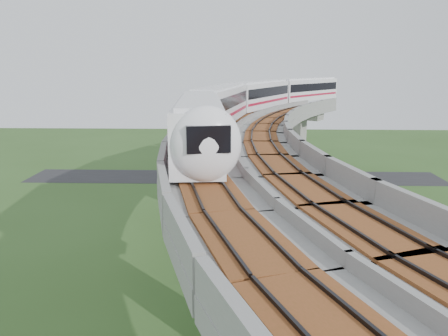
% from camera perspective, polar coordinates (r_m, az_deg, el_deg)
% --- Properties ---
extents(ground, '(160.00, 160.00, 0.00)m').
position_cam_1_polar(ground, '(35.77, 0.99, -13.28)').
color(ground, '#304F1F').
rests_on(ground, ground).
extents(dirt_lot, '(18.00, 26.00, 0.04)m').
position_cam_1_polar(dirt_lot, '(36.58, 24.15, -13.85)').
color(dirt_lot, gray).
rests_on(dirt_lot, ground).
extents(asphalt_road, '(60.00, 8.00, 0.03)m').
position_cam_1_polar(asphalt_road, '(64.03, 1.42, -1.20)').
color(asphalt_road, '#232326').
rests_on(asphalt_road, ground).
extents(viaduct, '(19.58, 73.98, 11.40)m').
position_cam_1_polar(viaduct, '(32.92, 7.76, 0.99)').
color(viaduct, '#99968E').
rests_on(viaduct, ground).
extents(metro_train, '(21.10, 58.79, 3.64)m').
position_cam_1_polar(metro_train, '(48.98, 4.63, 8.91)').
color(metro_train, silver).
rests_on(metro_train, ground).
extents(fence, '(3.87, 38.73, 1.50)m').
position_cam_1_polar(fence, '(36.64, 16.78, -11.90)').
color(fence, '#2D382D').
rests_on(fence, ground).
extents(tree_0, '(2.19, 2.19, 2.65)m').
position_cam_1_polar(tree_0, '(58.22, 12.36, -1.26)').
color(tree_0, '#382314').
rests_on(tree_0, ground).
extents(tree_1, '(3.17, 3.17, 3.50)m').
position_cam_1_polar(tree_1, '(50.40, 11.06, -2.93)').
color(tree_1, '#382314').
rests_on(tree_1, ground).
extents(tree_2, '(2.65, 2.65, 2.93)m').
position_cam_1_polar(tree_2, '(43.11, 9.81, -6.15)').
color(tree_2, '#382314').
rests_on(tree_2, ground).
extents(tree_3, '(2.68, 2.68, 3.65)m').
position_cam_1_polar(tree_3, '(33.33, 13.65, -10.98)').
color(tree_3, '#382314').
rests_on(tree_3, ground).
extents(tree_4, '(2.58, 2.58, 3.07)m').
position_cam_1_polar(tree_4, '(26.84, 19.64, -19.04)').
color(tree_4, '#382314').
rests_on(tree_4, ground).
extents(car_white, '(2.86, 3.98, 1.26)m').
position_cam_1_polar(car_white, '(32.23, 23.41, -16.28)').
color(car_white, silver).
rests_on(car_white, dirt_lot).
extents(car_dark, '(4.02, 1.90, 1.13)m').
position_cam_1_polar(car_dark, '(42.97, 18.84, -8.45)').
color(car_dark, black).
rests_on(car_dark, dirt_lot).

